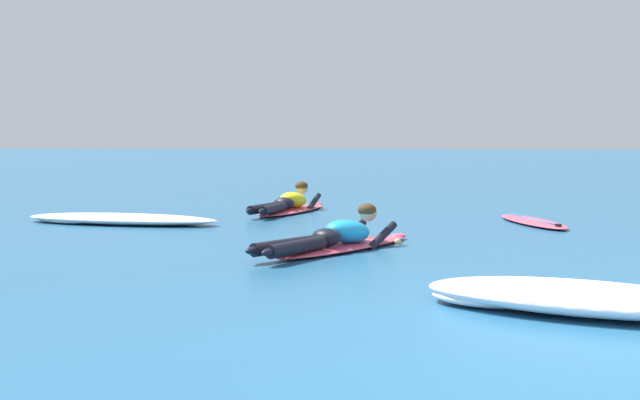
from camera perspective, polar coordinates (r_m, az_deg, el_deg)
ground_plane at (r=15.10m, az=11.45°, el=-0.38°), size 120.00×120.00×0.00m
surfer_near at (r=9.03m, az=1.33°, el=-2.68°), size 1.70×2.51×0.53m
surfer_far at (r=13.46m, az=-2.14°, el=-0.32°), size 1.12×2.66×0.54m
drifting_surfboard at (r=12.13m, az=14.64°, el=-1.47°), size 1.04×2.03×0.16m
whitewater_mid_left at (r=6.21m, az=17.66°, el=-6.54°), size 2.41×1.56×0.22m
whitewater_mid_right at (r=12.09m, az=-13.65°, el=-1.30°), size 3.01×1.15×0.15m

